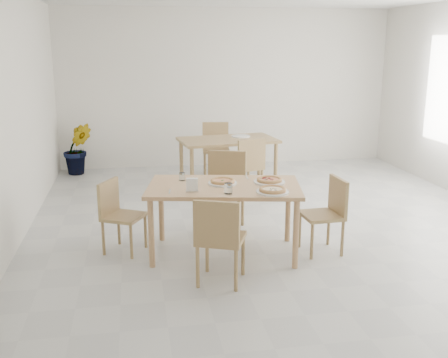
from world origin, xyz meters
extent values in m
plane|color=beige|center=(0.00, 0.00, 0.00)|extent=(7.00, 7.00, 0.00)
plane|color=silver|center=(0.00, 3.50, 1.40)|extent=(6.00, 0.00, 6.00)
plane|color=silver|center=(-3.00, 0.00, 1.40)|extent=(0.00, 7.00, 7.00)
cube|color=tan|center=(-0.80, -0.76, 0.73)|extent=(1.70, 1.17, 0.04)
cylinder|color=tan|center=(-1.57, -0.99, 0.35)|extent=(0.06, 0.06, 0.71)
cylinder|color=tan|center=(-0.17, -1.26, 0.35)|extent=(0.06, 0.06, 0.71)
cylinder|color=tan|center=(-1.43, -0.26, 0.35)|extent=(0.06, 0.06, 0.71)
cylinder|color=tan|center=(-0.03, -0.53, 0.35)|extent=(0.06, 0.06, 0.71)
cube|color=tan|center=(-0.95, -1.43, 0.42)|extent=(0.54, 0.54, 0.04)
cube|color=tan|center=(-1.02, -1.60, 0.64)|extent=(0.40, 0.19, 0.40)
cylinder|color=tan|center=(-0.72, -1.33, 0.20)|extent=(0.04, 0.04, 0.40)
cylinder|color=tan|center=(-1.05, -1.20, 0.20)|extent=(0.04, 0.04, 0.40)
cylinder|color=tan|center=(-0.85, -1.66, 0.20)|extent=(0.04, 0.04, 0.40)
cylinder|color=tan|center=(-1.18, -1.53, 0.20)|extent=(0.04, 0.04, 0.40)
cube|color=tan|center=(-0.68, -0.06, 0.47)|extent=(0.58, 0.58, 0.04)
cube|color=tan|center=(-0.61, 0.14, 0.71)|extent=(0.45, 0.19, 0.44)
cylinder|color=tan|center=(-0.92, -0.18, 0.22)|extent=(0.04, 0.04, 0.45)
cylinder|color=tan|center=(-0.55, -0.31, 0.22)|extent=(0.04, 0.04, 0.45)
cylinder|color=tan|center=(-0.80, 0.19, 0.22)|extent=(0.04, 0.04, 0.45)
cylinder|color=tan|center=(-0.43, 0.07, 0.22)|extent=(0.04, 0.04, 0.45)
cube|color=tan|center=(-1.84, -0.53, 0.39)|extent=(0.52, 0.52, 0.04)
cube|color=tan|center=(-1.99, -0.45, 0.59)|extent=(0.21, 0.35, 0.36)
cylinder|color=tan|center=(-1.77, -0.75, 0.19)|extent=(0.03, 0.03, 0.37)
cylinder|color=tan|center=(-1.62, -0.46, 0.19)|extent=(0.03, 0.03, 0.37)
cylinder|color=tan|center=(-2.06, -0.60, 0.19)|extent=(0.03, 0.03, 0.37)
cylinder|color=tan|center=(-1.91, -0.31, 0.19)|extent=(0.03, 0.03, 0.37)
cube|color=tan|center=(0.22, -0.90, 0.41)|extent=(0.42, 0.42, 0.04)
cube|color=tan|center=(0.40, -0.89, 0.62)|extent=(0.06, 0.40, 0.38)
cylinder|color=tan|center=(0.04, -0.74, 0.19)|extent=(0.03, 0.03, 0.39)
cylinder|color=tan|center=(0.06, -1.08, 0.19)|extent=(0.03, 0.03, 0.39)
cylinder|color=tan|center=(0.38, -0.72, 0.19)|extent=(0.03, 0.03, 0.39)
cylinder|color=tan|center=(0.40, -1.06, 0.19)|extent=(0.03, 0.03, 0.39)
cylinder|color=white|center=(-0.81, -0.71, 0.76)|extent=(0.30, 0.30, 0.02)
cylinder|color=white|center=(-0.38, -1.12, 0.76)|extent=(0.32, 0.32, 0.02)
cylinder|color=white|center=(-0.31, -0.74, 0.76)|extent=(0.33, 0.33, 0.02)
cylinder|color=#E4AC6B|center=(-0.81, -0.71, 0.77)|extent=(0.32, 0.32, 0.01)
torus|color=#E4AC6B|center=(-0.81, -0.71, 0.78)|extent=(0.32, 0.32, 0.03)
cylinder|color=#C44C22|center=(-0.81, -0.71, 0.78)|extent=(0.24, 0.24, 0.01)
ellipsoid|color=#246116|center=(-0.81, -0.71, 0.79)|extent=(0.05, 0.05, 0.01)
cylinder|color=#E4AC6B|center=(-0.38, -1.12, 0.77)|extent=(0.27, 0.27, 0.01)
torus|color=#E4AC6B|center=(-0.38, -1.12, 0.78)|extent=(0.27, 0.27, 0.03)
cylinder|color=#F8E9CC|center=(-0.38, -1.12, 0.78)|extent=(0.21, 0.21, 0.01)
cylinder|color=#E4AC6B|center=(-0.31, -0.74, 0.77)|extent=(0.35, 0.35, 0.01)
torus|color=#E4AC6B|center=(-0.31, -0.74, 0.78)|extent=(0.35, 0.35, 0.03)
cylinder|color=#C44C22|center=(-0.31, -0.74, 0.78)|extent=(0.27, 0.27, 0.01)
cylinder|color=white|center=(-0.81, -1.07, 0.80)|extent=(0.08, 0.08, 0.10)
cylinder|color=white|center=(-1.21, -0.49, 0.79)|extent=(0.06, 0.06, 0.09)
cube|color=silver|center=(-1.16, -0.95, 0.76)|extent=(0.13, 0.08, 0.01)
cube|color=white|center=(-1.16, -0.95, 0.83)|extent=(0.12, 0.06, 0.12)
cube|color=silver|center=(-1.38, -0.92, 0.75)|extent=(0.03, 0.17, 0.01)
cube|color=silver|center=(-0.50, -0.48, 0.75)|extent=(0.03, 0.19, 0.01)
cube|color=tan|center=(-0.27, 1.93, 0.73)|extent=(1.56, 1.02, 0.04)
cylinder|color=tan|center=(-0.88, 1.50, 0.35)|extent=(0.06, 0.06, 0.71)
cylinder|color=tan|center=(0.43, 1.67, 0.35)|extent=(0.06, 0.06, 0.71)
cylinder|color=tan|center=(-0.97, 2.19, 0.35)|extent=(0.06, 0.06, 0.71)
cylinder|color=tan|center=(0.34, 2.36, 0.35)|extent=(0.06, 0.06, 0.71)
cube|color=tan|center=(-0.15, 1.29, 0.45)|extent=(0.56, 0.56, 0.04)
cube|color=tan|center=(-0.08, 1.11, 0.68)|extent=(0.43, 0.18, 0.42)
cylinder|color=tan|center=(-0.03, 1.53, 0.21)|extent=(0.04, 0.04, 0.43)
cylinder|color=tan|center=(-0.38, 1.41, 0.21)|extent=(0.04, 0.04, 0.43)
cylinder|color=tan|center=(0.09, 1.18, 0.21)|extent=(0.04, 0.04, 0.43)
cylinder|color=tan|center=(-0.26, 1.06, 0.21)|extent=(0.04, 0.04, 0.43)
cube|color=tan|center=(-0.35, 2.58, 0.45)|extent=(0.49, 0.49, 0.04)
cube|color=tan|center=(-0.33, 2.78, 0.68)|extent=(0.44, 0.09, 0.42)
cylinder|color=tan|center=(-0.56, 2.41, 0.22)|extent=(0.04, 0.04, 0.43)
cylinder|color=tan|center=(-0.19, 2.37, 0.22)|extent=(0.04, 0.04, 0.43)
cylinder|color=tan|center=(-0.52, 2.79, 0.22)|extent=(0.04, 0.04, 0.43)
cylinder|color=tan|center=(-0.14, 2.75, 0.22)|extent=(0.04, 0.04, 0.43)
cylinder|color=white|center=(-0.04, 2.08, 0.76)|extent=(0.29, 0.29, 0.02)
imported|color=#30681F|center=(-2.65, 3.15, 0.44)|extent=(0.55, 0.48, 0.88)
camera|label=1|loc=(-1.70, -5.91, 2.16)|focal=42.00mm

